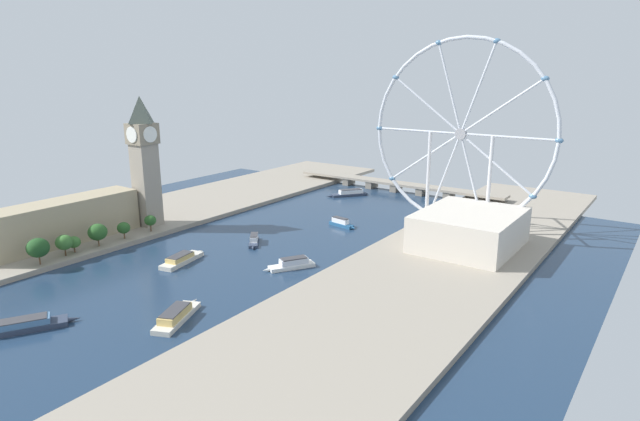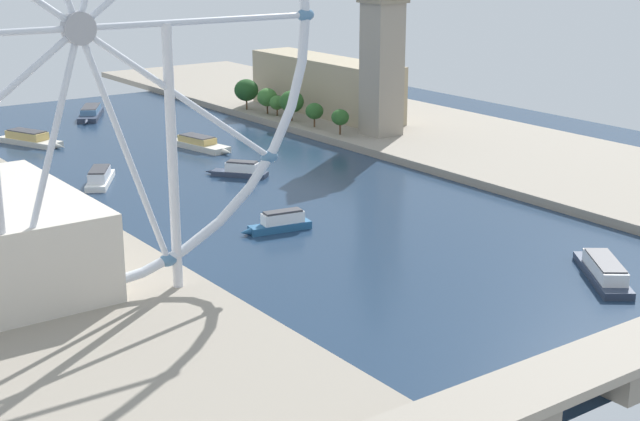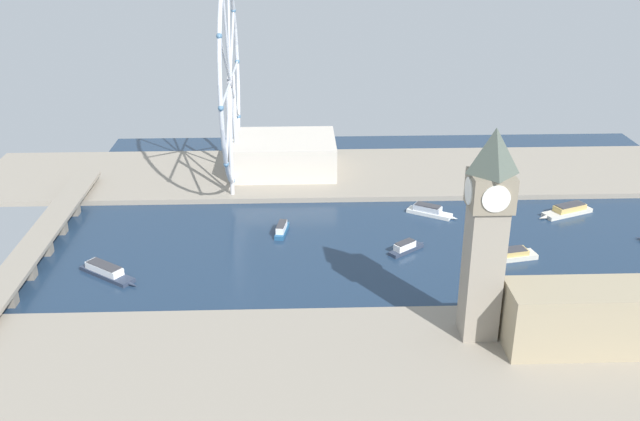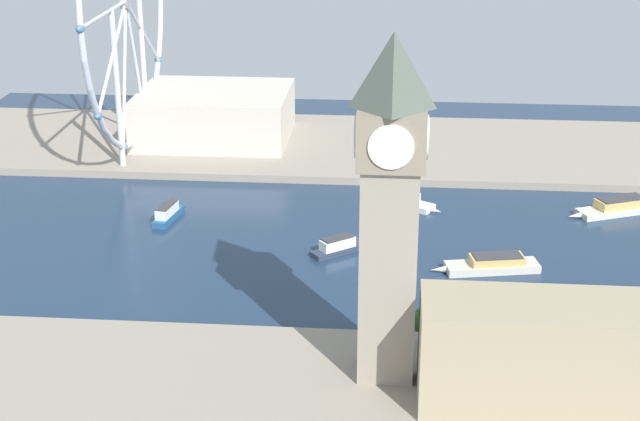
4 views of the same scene
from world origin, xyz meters
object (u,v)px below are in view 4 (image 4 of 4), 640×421
object	(u,v)px
clock_tower	(390,206)
parliament_block	(623,357)
tour_boat_1	(168,213)
tour_boat_6	(618,207)
tour_boat_2	(492,264)
tour_boat_3	(401,199)
tour_boat_4	(340,246)
riverside_hall	(215,114)
ferris_wheel	(125,3)

from	to	relation	value
clock_tower	parliament_block	size ratio (longest dim) A/B	0.91
tour_boat_1	tour_boat_6	distance (m)	163.09
tour_boat_2	tour_boat_3	world-z (taller)	tour_boat_3
tour_boat_3	tour_boat_6	size ratio (longest dim) A/B	0.80
parliament_block	tour_boat_4	distance (m)	116.78
tour_boat_1	tour_boat_2	world-z (taller)	tour_boat_1
riverside_hall	tour_boat_3	bearing A→B (deg)	-129.85
ferris_wheel	riverside_hall	distance (m)	63.54
tour_boat_1	tour_boat_6	bearing A→B (deg)	-73.71
tour_boat_1	tour_boat_2	xyz separation A→B (m)	(-34.43, -112.22, -0.42)
clock_tower	tour_boat_3	bearing A→B (deg)	-1.55
ferris_wheel	tour_boat_3	distance (m)	138.39
ferris_wheel	tour_boat_2	xyz separation A→B (m)	(-104.45, -142.34, -63.28)
clock_tower	tour_boat_1	world-z (taller)	clock_tower
riverside_hall	tour_boat_2	distance (m)	168.01
parliament_block	tour_boat_1	world-z (taller)	parliament_block
parliament_block	tour_boat_2	bearing A→B (deg)	15.79
tour_boat_3	tour_boat_4	world-z (taller)	tour_boat_3
tour_boat_1	tour_boat_6	xyz separation A→B (m)	(19.69, -161.90, -0.17)
tour_boat_6	clock_tower	bearing A→B (deg)	33.34
tour_boat_3	tour_boat_6	xyz separation A→B (m)	(-1.88, -78.73, -0.01)
tour_boat_4	tour_boat_6	xyz separation A→B (m)	(43.94, -98.76, 0.08)
tour_boat_4	tour_boat_2	bearing A→B (deg)	-50.10
riverside_hall	tour_boat_2	size ratio (longest dim) A/B	1.86
clock_tower	tour_boat_4	world-z (taller)	clock_tower
tour_boat_6	tour_boat_2	bearing A→B (deg)	24.28
clock_tower	parliament_block	bearing A→B (deg)	-101.03
riverside_hall	tour_boat_1	distance (m)	91.23
ferris_wheel	tour_boat_3	xyz separation A→B (m)	(-48.45, -113.29, -63.01)
riverside_hall	tour_boat_1	world-z (taller)	riverside_hall
tour_boat_3	tour_boat_6	bearing A→B (deg)	29.91
tour_boat_1	tour_boat_6	world-z (taller)	tour_boat_1
clock_tower	tour_boat_3	size ratio (longest dim) A/B	3.10
parliament_block	tour_boat_4	size ratio (longest dim) A/B	4.47
riverside_hall	tour_boat_6	xyz separation A→B (m)	(-70.86, -161.37, -11.28)
clock_tower	riverside_hall	world-z (taller)	clock_tower
ferris_wheel	tour_boat_2	distance (m)	187.55
tour_boat_6	ferris_wheel	bearing A→B (deg)	-37.85
ferris_wheel	tour_boat_1	size ratio (longest dim) A/B	5.43
ferris_wheel	tour_boat_2	size ratio (longest dim) A/B	3.51
tour_boat_2	clock_tower	bearing A→B (deg)	53.86
ferris_wheel	tour_boat_3	size ratio (longest dim) A/B	4.42
clock_tower	riverside_hall	xyz separation A→B (m)	(195.00, 79.23, -34.23)
clock_tower	tour_boat_2	xyz separation A→B (m)	(70.01, -32.46, -45.77)
clock_tower	tour_boat_3	distance (m)	134.03
tour_boat_3	tour_boat_1	bearing A→B (deg)	-134.17
riverside_hall	clock_tower	bearing A→B (deg)	-157.89
clock_tower	tour_boat_6	distance (m)	155.65
tour_boat_2	tour_boat_1	bearing A→B (deg)	-28.32
ferris_wheel	riverside_hall	world-z (taller)	ferris_wheel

